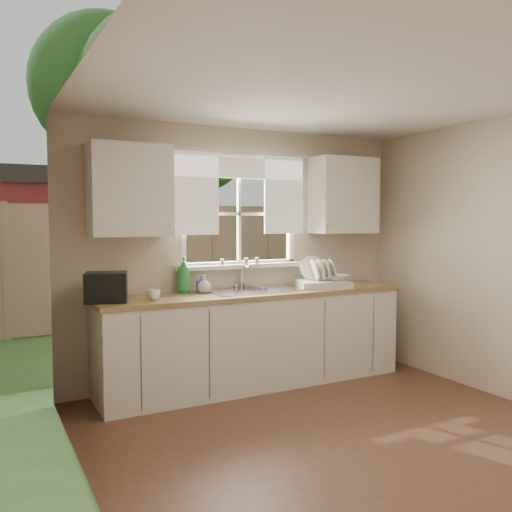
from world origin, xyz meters
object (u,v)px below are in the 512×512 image
cup (153,295)px  black_appliance (106,287)px  soap_bottle_a (184,275)px  dish_rack (323,281)px

cup → black_appliance: black_appliance is taller
soap_bottle_a → cup: 0.49m
dish_rack → black_appliance: (-2.15, 0.05, 0.06)m
dish_rack → black_appliance: dish_rack is taller
cup → soap_bottle_a: bearing=58.7°
dish_rack → soap_bottle_a: soap_bottle_a is taller
dish_rack → black_appliance: 2.15m
dish_rack → cup: dish_rack is taller
dish_rack → black_appliance: bearing=178.8°
black_appliance → cup: bearing=4.1°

